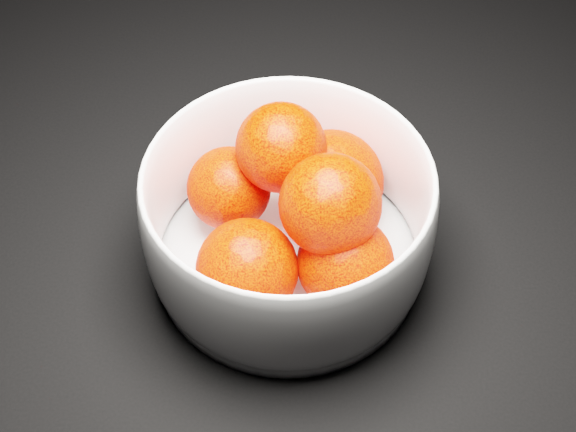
{
  "coord_description": "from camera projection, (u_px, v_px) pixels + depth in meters",
  "views": [
    {
      "loc": [
        -0.24,
        -0.59,
        0.46
      ],
      "look_at": [
        -0.24,
        -0.25,
        0.05
      ],
      "focal_mm": 50.0,
      "sensor_mm": 36.0,
      "label": 1
    }
  ],
  "objects": [
    {
      "name": "orange_pile",
      "position": [
        299.0,
        209.0,
        0.53
      ],
      "size": [
        0.14,
        0.15,
        0.11
      ],
      "color": "#FF1D03",
      "rests_on": "bowl"
    },
    {
      "name": "bowl",
      "position": [
        288.0,
        221.0,
        0.54
      ],
      "size": [
        0.2,
        0.2,
        0.09
      ],
      "rotation": [
        0.0,
        0.0,
        -0.41
      ],
      "color": "white",
      "rests_on": "ground"
    },
    {
      "name": "ground",
      "position": [
        557.0,
        46.0,
        0.73
      ],
      "size": [
        3.0,
        3.0,
        0.0
      ],
      "primitive_type": "cube",
      "color": "black",
      "rests_on": "ground"
    }
  ]
}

